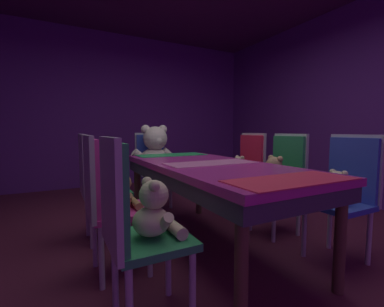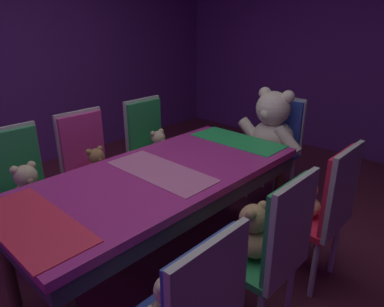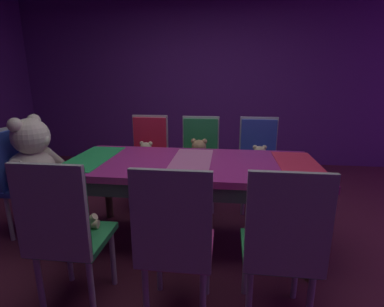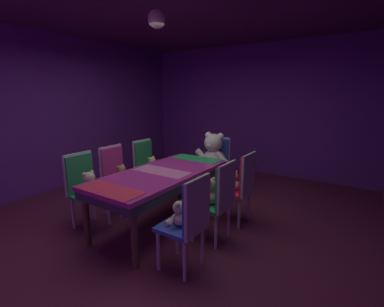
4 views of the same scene
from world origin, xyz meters
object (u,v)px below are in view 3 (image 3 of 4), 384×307
teddy_left_1 (179,226)px  chair_left_1 (174,235)px  banquet_table (191,172)px  chair_left_2 (61,226)px  teddy_right_2 (146,155)px  teddy_left_2 (75,218)px  throne_chair (19,171)px  chair_right_2 (149,150)px  teddy_left_0 (278,225)px  teddy_right_0 (259,159)px  king_teddy_bear (35,158)px  chair_right_1 (200,152)px  chair_left_0 (283,238)px  chair_right_0 (258,153)px  teddy_right_1 (199,156)px

teddy_left_1 → chair_left_1: bearing=180.0°
banquet_table → chair_left_2: (-0.87, 0.63, -0.05)m
chair_left_1 → teddy_right_2: 1.74m
chair_left_2 → teddy_left_2: 0.14m
throne_chair → teddy_right_2: bearing=38.1°
chair_right_2 → teddy_left_0: bearing=36.6°
teddy_right_0 → teddy_right_2: bearing=-90.4°
teddy_left_1 → king_teddy_bear: bearing=61.9°
chair_right_2 → throne_chair: 1.30m
chair_left_1 → chair_right_1: size_ratio=1.00×
teddy_right_2 → teddy_left_0: bearing=39.2°
chair_left_1 → throne_chair: (0.89, 1.56, 0.00)m
chair_left_0 → chair_right_2: bearing=34.2°
chair_right_0 → chair_right_1: size_ratio=1.00×
chair_left_0 → teddy_left_0: 0.15m
teddy_right_1 → chair_right_0: bearing=104.1°
king_teddy_bear → teddy_left_1: bearing=-28.1°
teddy_left_0 → chair_right_0: size_ratio=0.33×
teddy_right_2 → king_teddy_bear: (-0.74, 0.78, 0.16)m
teddy_left_1 → teddy_right_0: teddy_left_1 is taller
chair_left_1 → teddy_left_1: 0.14m
teddy_left_1 → chair_left_2: 0.66m
chair_left_0 → throne_chair: same height
teddy_left_2 → teddy_right_2: 1.47m
teddy_left_0 → chair_right_2: (1.59, 1.18, 0.01)m
teddy_right_1 → chair_left_1: bearing=0.9°
teddy_right_2 → king_teddy_bear: king_teddy_bear is taller
teddy_right_0 → king_teddy_bear: 2.14m
teddy_left_0 → throne_chair: 2.25m
teddy_left_0 → chair_left_2: 1.23m
chair_left_0 → king_teddy_bear: (0.85, 1.96, 0.13)m
throne_chair → king_teddy_bear: bearing=-0.0°
king_teddy_bear → teddy_right_2: bearing=43.6°
throne_chair → teddy_left_0: bearing=-18.4°
teddy_left_2 → chair_right_2: bearing=-1.3°
chair_left_2 → chair_left_0: bearing=-89.2°
teddy_right_0 → throne_chair: bearing=-71.3°
teddy_right_1 → teddy_right_0: bearing=91.6°
teddy_right_0 → teddy_right_1: teddy_right_1 is taller
teddy_left_0 → teddy_right_2: size_ratio=1.18×
chair_left_1 → teddy_right_1: (1.60, 0.03, -0.00)m
chair_right_2 → chair_left_2: bearing=-1.2°
teddy_left_2 → teddy_right_0: (1.46, -1.26, -0.00)m
banquet_table → teddy_right_1: 0.72m
banquet_table → chair_right_2: chair_right_2 is taller
teddy_left_0 → throne_chair: size_ratio=0.33×
banquet_table → teddy_right_1: size_ratio=6.07×
teddy_left_2 → teddy_right_1: 1.57m
chair_right_0 → teddy_right_0: size_ratio=3.61×
teddy_left_1 → throne_chair: size_ratio=0.28×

